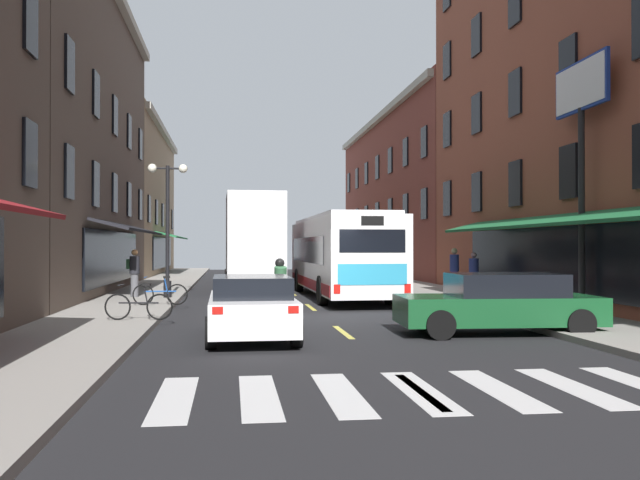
% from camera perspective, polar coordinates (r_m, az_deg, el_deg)
% --- Properties ---
extents(ground_plane, '(34.80, 80.00, 0.10)m').
position_cam_1_polar(ground_plane, '(19.37, 0.24, -6.57)').
color(ground_plane, black).
extents(lane_centre_dashes, '(0.14, 73.90, 0.01)m').
position_cam_1_polar(lane_centre_dashes, '(19.12, 0.34, -6.49)').
color(lane_centre_dashes, '#DBCC4C').
rests_on(lane_centre_dashes, ground).
extents(crosswalk_near, '(7.10, 2.80, 0.01)m').
position_cam_1_polar(crosswalk_near, '(9.66, 8.36, -12.36)').
color(crosswalk_near, silver).
rests_on(crosswalk_near, ground).
extents(sidewalk_left, '(3.00, 80.00, 0.14)m').
position_cam_1_polar(sidewalk_left, '(19.48, -17.34, -6.16)').
color(sidewalk_left, gray).
rests_on(sidewalk_left, ground).
extents(sidewalk_right, '(3.00, 80.00, 0.14)m').
position_cam_1_polar(sidewalk_right, '(20.98, 16.51, -5.76)').
color(sidewalk_right, gray).
rests_on(sidewalk_right, ground).
extents(billboard_sign, '(0.40, 2.77, 7.00)m').
position_cam_1_polar(billboard_sign, '(20.50, 20.97, 9.19)').
color(billboard_sign, black).
rests_on(billboard_sign, sidewalk_right).
extents(transit_bus, '(2.74, 11.77, 3.13)m').
position_cam_1_polar(transit_bus, '(26.59, 1.65, -1.27)').
color(transit_bus, silver).
rests_on(transit_bus, ground).
extents(box_truck, '(2.59, 6.96, 4.25)m').
position_cam_1_polar(box_truck, '(30.73, -5.58, -0.26)').
color(box_truck, '#B21E19').
rests_on(box_truck, ground).
extents(sedan_near, '(2.04, 4.51, 1.27)m').
position_cam_1_polar(sedan_near, '(42.21, -6.30, -2.33)').
color(sedan_near, black).
rests_on(sedan_near, ground).
extents(sedan_mid, '(4.57, 2.12, 1.37)m').
position_cam_1_polar(sedan_mid, '(16.03, 14.76, -5.13)').
color(sedan_mid, '#144723').
rests_on(sedan_mid, ground).
extents(sedan_far, '(1.91, 4.33, 1.35)m').
position_cam_1_polar(sedan_far, '(14.80, -5.77, -5.54)').
color(sedan_far, silver).
rests_on(sedan_far, ground).
extents(motorcycle_rider, '(0.62, 2.07, 1.66)m').
position_cam_1_polar(motorcycle_rider, '(18.76, -3.38, -4.44)').
color(motorcycle_rider, black).
rests_on(motorcycle_rider, ground).
extents(bicycle_near, '(1.71, 0.48, 0.91)m').
position_cam_1_polar(bicycle_near, '(22.11, -13.18, -4.37)').
color(bicycle_near, black).
rests_on(bicycle_near, sidewalk_left).
extents(bicycle_mid, '(1.71, 0.48, 0.91)m').
position_cam_1_polar(bicycle_mid, '(17.76, -14.88, -5.31)').
color(bicycle_mid, black).
rests_on(bicycle_mid, sidewalk_left).
extents(pedestrian_near, '(0.50, 0.49, 1.74)m').
position_cam_1_polar(pedestrian_near, '(25.93, -15.25, -2.56)').
color(pedestrian_near, '#4C4C51').
rests_on(pedestrian_near, sidewalk_left).
extents(pedestrian_mid, '(0.36, 0.36, 1.73)m').
position_cam_1_polar(pedestrian_mid, '(34.27, 7.12, -2.14)').
color(pedestrian_mid, maroon).
rests_on(pedestrian_mid, sidewalk_right).
extents(pedestrian_far, '(0.36, 0.36, 1.63)m').
position_cam_1_polar(pedestrian_far, '(26.12, 12.71, -2.75)').
color(pedestrian_far, '#66387F').
rests_on(pedestrian_far, sidewalk_right).
extents(pedestrian_rear, '(0.36, 0.36, 1.78)m').
position_cam_1_polar(pedestrian_rear, '(27.41, 11.15, -2.46)').
color(pedestrian_rear, '#66387F').
rests_on(pedestrian_rear, sidewalk_right).
extents(street_lamp_twin, '(1.42, 0.32, 4.84)m').
position_cam_1_polar(street_lamp_twin, '(25.33, -12.60, 1.39)').
color(street_lamp_twin, black).
rests_on(street_lamp_twin, sidewalk_left).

